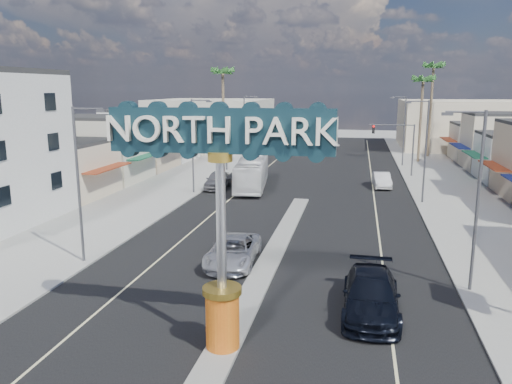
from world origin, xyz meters
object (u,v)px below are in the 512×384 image
at_px(traffic_signal_right, 397,139).
at_px(streetlight_r_mid, 424,146).
at_px(car_parked_right, 382,180).
at_px(palm_right_mid, 423,84).
at_px(streetlight_l_far, 245,125).
at_px(car_parked_left, 218,180).
at_px(streetlight_r_far, 403,127).
at_px(palm_left_far, 223,77).
at_px(palm_right_far, 433,71).
at_px(streetlight_l_mid, 194,141).
at_px(city_bus, 252,173).
at_px(suv_left, 233,251).
at_px(streetlight_r_near, 475,193).
at_px(traffic_signal_left, 241,136).
at_px(gateway_sign, 221,202).
at_px(streetlight_l_near, 81,177).
at_px(suv_right, 371,295).

distance_m(traffic_signal_right, streetlight_r_mid, 14.07).
bearing_deg(car_parked_right, palm_right_mid, 69.38).
relative_size(streetlight_l_far, car_parked_left, 1.75).
xyz_separation_m(streetlight_r_far, palm_left_far, (-23.43, -2.00, 6.43)).
height_order(traffic_signal_right, palm_right_far, palm_right_far).
height_order(streetlight_l_mid, car_parked_right, streetlight_l_mid).
bearing_deg(city_bus, palm_left_far, 107.30).
bearing_deg(city_bus, car_parked_right, 5.99).
distance_m(streetlight_l_mid, suv_left, 20.74).
bearing_deg(palm_left_far, palm_right_mid, 12.99).
height_order(palm_left_far, city_bus, palm_left_far).
bearing_deg(streetlight_r_far, city_bus, -131.45).
relative_size(streetlight_r_near, city_bus, 0.79).
height_order(traffic_signal_left, traffic_signal_right, same).
distance_m(streetlight_l_mid, car_parked_left, 5.28).
relative_size(gateway_sign, traffic_signal_right, 1.53).
distance_m(streetlight_r_near, streetlight_r_far, 42.00).
bearing_deg(streetlight_r_mid, city_bus, 166.73).
height_order(streetlight_l_near, streetlight_r_near, same).
bearing_deg(city_bus, streetlight_r_near, -63.05).
height_order(streetlight_l_near, palm_right_far, palm_right_far).
bearing_deg(car_parked_right, streetlight_r_near, -87.67).
xyz_separation_m(streetlight_l_near, streetlight_l_mid, (0.00, 20.00, 0.00)).
height_order(palm_right_far, city_bus, palm_right_far).
relative_size(palm_left_far, car_parked_left, 2.54).
distance_m(streetlight_l_far, city_bus, 19.15).
bearing_deg(suv_left, streetlight_r_mid, 53.05).
height_order(traffic_signal_right, suv_right, traffic_signal_right).
relative_size(gateway_sign, car_parked_left, 1.78).
xyz_separation_m(streetlight_r_far, city_bus, (-16.08, -18.21, -3.48)).
relative_size(streetlight_l_mid, streetlight_l_far, 1.00).
xyz_separation_m(car_parked_left, city_bus, (3.35, 0.92, 0.71)).
xyz_separation_m(gateway_sign, streetlight_r_near, (10.43, 8.02, -0.86)).
relative_size(streetlight_l_near, streetlight_l_far, 1.00).
bearing_deg(gateway_sign, suv_right, 38.54).
xyz_separation_m(streetlight_l_near, palm_left_far, (-2.57, 40.00, 6.43)).
xyz_separation_m(palm_left_far, palm_right_far, (28.00, 12.00, 0.89)).
bearing_deg(streetlight_r_far, streetlight_l_near, -116.42).
bearing_deg(streetlight_l_far, suv_left, -78.23).
xyz_separation_m(streetlight_l_far, palm_left_far, (-2.57, -2.00, 6.43)).
relative_size(gateway_sign, palm_left_far, 0.70).
xyz_separation_m(traffic_signal_right, streetlight_r_near, (1.25, -33.99, 0.79)).
bearing_deg(streetlight_l_far, traffic_signal_left, -81.14).
bearing_deg(car_parked_right, traffic_signal_left, 152.32).
height_order(streetlight_l_mid, streetlight_r_near, same).
distance_m(traffic_signal_right, streetlight_r_near, 34.03).
relative_size(streetlight_r_mid, palm_right_far, 0.64).
bearing_deg(palm_right_mid, gateway_sign, -103.53).
height_order(car_parked_left, car_parked_right, car_parked_left).
bearing_deg(traffic_signal_left, palm_left_far, 122.43).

